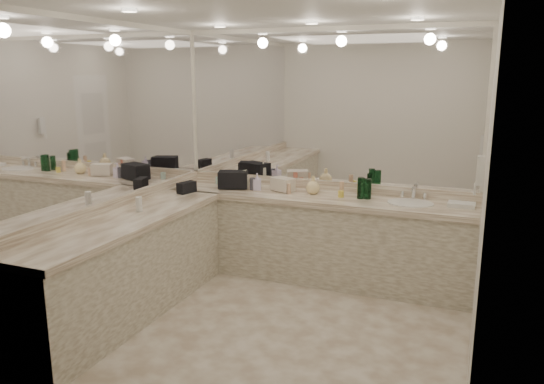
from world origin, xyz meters
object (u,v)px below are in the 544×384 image
at_px(soap_bottle_a, 246,179).
at_px(hand_towel, 461,205).
at_px(wall_phone, 480,170).
at_px(sink, 410,204).
at_px(cream_cosmetic_case, 283,185).
at_px(black_toiletry_bag, 233,180).
at_px(soap_bottle_c, 313,185).
at_px(soap_bottle_b, 257,182).

bearing_deg(soap_bottle_a, hand_towel, 0.26).
bearing_deg(wall_phone, sink, 140.43).
bearing_deg(wall_phone, cream_cosmetic_case, 164.22).
distance_m(black_toiletry_bag, hand_towel, 2.36).
height_order(sink, cream_cosmetic_case, cream_cosmetic_case).
bearing_deg(hand_towel, black_toiletry_bag, -178.29).
height_order(sink, soap_bottle_c, soap_bottle_c).
relative_size(black_toiletry_bag, soap_bottle_b, 1.72).
xyz_separation_m(cream_cosmetic_case, soap_bottle_a, (-0.43, -0.01, 0.03)).
xyz_separation_m(cream_cosmetic_case, soap_bottle_c, (0.34, 0.00, 0.03)).
height_order(wall_phone, black_toiletry_bag, wall_phone).
relative_size(soap_bottle_a, soap_bottle_b, 1.13).
bearing_deg(hand_towel, soap_bottle_a, -179.74).
height_order(wall_phone, cream_cosmetic_case, wall_phone).
relative_size(wall_phone, hand_towel, 0.98).
relative_size(cream_cosmetic_case, hand_towel, 0.97).
distance_m(hand_towel, soap_bottle_b, 2.09).
bearing_deg(soap_bottle_c, black_toiletry_bag, -175.32).
distance_m(wall_phone, soap_bottle_c, 1.74).
distance_m(sink, hand_towel, 0.47).
xyz_separation_m(black_toiletry_bag, soap_bottle_a, (0.12, 0.06, 0.01)).
distance_m(sink, cream_cosmetic_case, 1.35).
bearing_deg(cream_cosmetic_case, hand_towel, 22.61).
distance_m(soap_bottle_a, soap_bottle_c, 0.77).
bearing_deg(cream_cosmetic_case, black_toiletry_bag, -149.92).
bearing_deg(soap_bottle_c, sink, -2.95).
height_order(black_toiletry_bag, soap_bottle_c, soap_bottle_c).
distance_m(soap_bottle_b, soap_bottle_c, 0.62).
height_order(wall_phone, soap_bottle_b, wall_phone).
bearing_deg(hand_towel, soap_bottle_b, -178.72).
xyz_separation_m(hand_towel, soap_bottle_c, (-1.47, 0.00, 0.07)).
xyz_separation_m(sink, wall_phone, (0.61, -0.50, 0.46)).
relative_size(soap_bottle_a, soap_bottle_c, 1.08).
bearing_deg(black_toiletry_bag, sink, 0.64).
bearing_deg(cream_cosmetic_case, wall_phone, 6.88).
height_order(black_toiletry_bag, soap_bottle_a, soap_bottle_a).
bearing_deg(soap_bottle_a, soap_bottle_b, -13.29).
xyz_separation_m(wall_phone, soap_bottle_b, (-2.23, 0.50, -0.36)).
bearing_deg(hand_towel, soap_bottle_c, 179.89).
xyz_separation_m(sink, soap_bottle_b, (-1.62, 0.00, 0.10)).
bearing_deg(wall_phone, soap_bottle_c, 161.10).
height_order(hand_towel, soap_bottle_b, soap_bottle_b).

